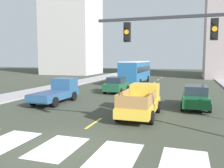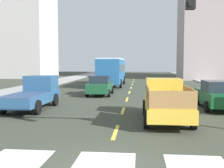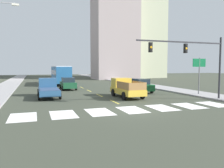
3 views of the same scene
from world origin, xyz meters
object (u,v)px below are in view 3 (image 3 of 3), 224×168
(sedan_near_right, at_px, (68,83))
(direction_sign_green, at_px, (199,68))
(pickup_dark, at_px, (48,88))
(sedan_mid, at_px, (140,85))
(pickup_stakebed, at_px, (126,88))
(city_bus, at_px, (61,74))
(traffic_signal_gantry, at_px, (196,56))

(sedan_near_right, relative_size, direction_sign_green, 1.05)
(pickup_dark, relative_size, sedan_mid, 1.18)
(pickup_dark, xyz_separation_m, sedan_mid, (11.16, 0.88, -0.06))
(pickup_stakebed, height_order, pickup_dark, same)
(pickup_stakebed, bearing_deg, sedan_mid, 43.16)
(pickup_stakebed, height_order, direction_sign_green, direction_sign_green)
(pickup_stakebed, relative_size, direction_sign_green, 1.24)
(city_bus, distance_m, direction_sign_green, 24.63)
(direction_sign_green, bearing_deg, traffic_signal_gantry, -134.04)
(pickup_dark, relative_size, traffic_signal_gantry, 0.58)
(city_bus, distance_m, traffic_signal_gantry, 26.32)
(pickup_dark, distance_m, traffic_signal_gantry, 15.05)
(pickup_stakebed, relative_size, sedan_mid, 1.18)
(sedan_near_right, relative_size, traffic_signal_gantry, 0.49)
(pickup_stakebed, height_order, sedan_mid, pickup_stakebed)
(traffic_signal_gantry, height_order, direction_sign_green, traffic_signal_gantry)
(pickup_dark, height_order, sedan_near_right, pickup_dark)
(sedan_mid, bearing_deg, pickup_dark, -174.46)
(city_bus, bearing_deg, sedan_mid, -61.69)
(traffic_signal_gantry, bearing_deg, sedan_near_right, 123.19)
(pickup_dark, height_order, city_bus, city_bus)
(sedan_mid, distance_m, traffic_signal_gantry, 9.11)
(sedan_mid, bearing_deg, direction_sign_green, -44.05)
(direction_sign_green, bearing_deg, city_bus, 121.57)
(pickup_stakebed, xyz_separation_m, pickup_dark, (-7.73, 2.61, -0.02))
(pickup_stakebed, relative_size, sedan_near_right, 1.18)
(pickup_stakebed, distance_m, direction_sign_green, 8.65)
(city_bus, bearing_deg, pickup_stakebed, -74.98)
(pickup_dark, distance_m, direction_sign_green, 16.63)
(traffic_signal_gantry, bearing_deg, sedan_mid, 100.14)
(pickup_dark, bearing_deg, traffic_signal_gantry, -31.15)
(sedan_near_right, bearing_deg, direction_sign_green, -43.68)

